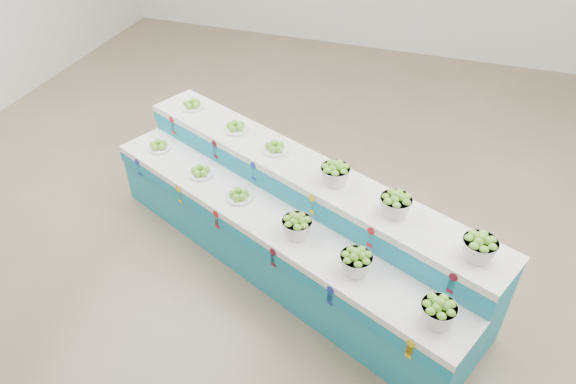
# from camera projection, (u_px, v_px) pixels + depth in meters

# --- Properties ---
(ground) EXTENTS (10.00, 10.00, 0.00)m
(ground) POSITION_uv_depth(u_px,v_px,m) (301.00, 219.00, 6.01)
(ground) COLOR #6E614C
(ground) RESTS_ON ground
(display_stand) EXTENTS (4.23, 2.65, 1.02)m
(display_stand) POSITION_uv_depth(u_px,v_px,m) (288.00, 221.00, 5.22)
(display_stand) COLOR teal
(display_stand) RESTS_ON ground
(plate_lower_left) EXTENTS (0.33, 0.33, 0.10)m
(plate_lower_left) POSITION_uv_depth(u_px,v_px,m) (158.00, 145.00, 5.81)
(plate_lower_left) COLOR white
(plate_lower_left) RESTS_ON display_stand
(plate_lower_mid) EXTENTS (0.33, 0.33, 0.10)m
(plate_lower_mid) POSITION_uv_depth(u_px,v_px,m) (200.00, 171.00, 5.43)
(plate_lower_mid) COLOR white
(plate_lower_mid) RESTS_ON display_stand
(plate_lower_right) EXTENTS (0.33, 0.33, 0.10)m
(plate_lower_right) POSITION_uv_depth(u_px,v_px,m) (239.00, 194.00, 5.13)
(plate_lower_right) COLOR white
(plate_lower_right) RESTS_ON display_stand
(basket_lower_left) EXTENTS (0.36, 0.36, 0.21)m
(basket_lower_left) POSITION_uv_depth(u_px,v_px,m) (297.00, 226.00, 4.69)
(basket_lower_left) COLOR silver
(basket_lower_left) RESTS_ON display_stand
(basket_lower_mid) EXTENTS (0.36, 0.36, 0.21)m
(basket_lower_mid) POSITION_uv_depth(u_px,v_px,m) (356.00, 261.00, 4.35)
(basket_lower_mid) COLOR silver
(basket_lower_mid) RESTS_ON display_stand
(basket_lower_right) EXTENTS (0.36, 0.36, 0.21)m
(basket_lower_right) POSITION_uv_depth(u_px,v_px,m) (438.00, 311.00, 3.94)
(basket_lower_right) COLOR silver
(basket_lower_right) RESTS_ON display_stand
(plate_upper_left) EXTENTS (0.33, 0.33, 0.10)m
(plate_upper_left) POSITION_uv_depth(u_px,v_px,m) (192.00, 104.00, 5.92)
(plate_upper_left) COLOR white
(plate_upper_left) RESTS_ON display_stand
(plate_upper_mid) EXTENTS (0.33, 0.33, 0.10)m
(plate_upper_mid) POSITION_uv_depth(u_px,v_px,m) (236.00, 126.00, 5.54)
(plate_upper_mid) COLOR white
(plate_upper_mid) RESTS_ON display_stand
(plate_upper_right) EXTENTS (0.33, 0.33, 0.10)m
(plate_upper_right) POSITION_uv_depth(u_px,v_px,m) (275.00, 147.00, 5.24)
(plate_upper_right) COLOR white
(plate_upper_right) RESTS_ON display_stand
(basket_upper_left) EXTENTS (0.36, 0.36, 0.21)m
(basket_upper_left) POSITION_uv_depth(u_px,v_px,m) (335.00, 173.00, 4.80)
(basket_upper_left) COLOR silver
(basket_upper_left) RESTS_ON display_stand
(basket_upper_mid) EXTENTS (0.36, 0.36, 0.21)m
(basket_upper_mid) POSITION_uv_depth(u_px,v_px,m) (396.00, 204.00, 4.46)
(basket_upper_mid) COLOR silver
(basket_upper_mid) RESTS_ON display_stand
(basket_upper_right) EXTENTS (0.36, 0.36, 0.21)m
(basket_upper_right) POSITION_uv_depth(u_px,v_px,m) (480.00, 247.00, 4.06)
(basket_upper_right) COLOR silver
(basket_upper_right) RESTS_ON display_stand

